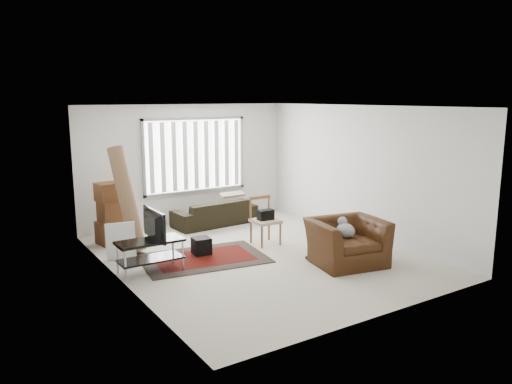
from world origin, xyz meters
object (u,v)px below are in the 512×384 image
Objects in this scene: side_chair at (265,219)px; armchair at (347,239)px; moving_boxes at (110,216)px; tv_stand at (150,249)px; sofa at (215,209)px.

side_chair is 0.67× the size of armchair.
side_chair is (2.55, -1.64, -0.06)m from moving_boxes.
armchair is (3.08, -3.41, -0.12)m from moving_boxes.
tv_stand is at bearing 165.09° from armchair.
moving_boxes is 2.44m from sofa.
side_chair is (0.13, -1.86, 0.14)m from sofa.
tv_stand is 1.97m from moving_boxes.
armchair is at bearing -47.88° from moving_boxes.
moving_boxes is (-0.06, 1.96, 0.17)m from tv_stand.
side_chair is at bearing 90.63° from sofa.
sofa is 2.07× the size of side_chair.
moving_boxes is 4.60m from armchair.
sofa reaches higher than tv_stand.
tv_stand is at bearing -88.10° from moving_boxes.
moving_boxes is 1.31× the size of side_chair.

